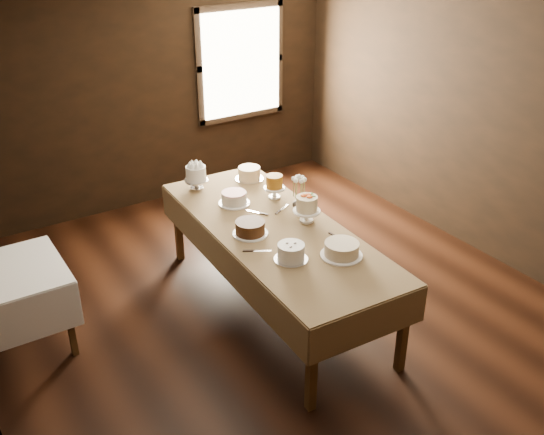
{
  "coord_description": "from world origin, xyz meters",
  "views": [
    {
      "loc": [
        -2.6,
        -3.84,
        3.43
      ],
      "look_at": [
        0.0,
        0.2,
        0.95
      ],
      "focal_mm": 40.6,
      "sensor_mm": 36.0,
      "label": 1
    }
  ],
  "objects_px": {
    "cake_flowers": "(307,210)",
    "flower_vase": "(299,203)",
    "cake_server_d": "(284,207)",
    "cake_server_c": "(252,211)",
    "cake_swirl": "(291,253)",
    "cake_server_b": "(342,240)",
    "cake_meringue": "(196,179)",
    "cake_caramel": "(274,188)",
    "cake_chocolate": "(250,228)",
    "cake_cream": "(342,250)",
    "cake_server_e": "(263,251)",
    "display_table": "(275,234)",
    "cake_lattice": "(234,199)",
    "cake_speckled": "(249,174)",
    "side_table": "(8,281)"
  },
  "relations": [
    {
      "from": "cake_chocolate",
      "to": "cake_server_c",
      "type": "xyz_separation_m",
      "value": [
        0.24,
        0.36,
        -0.05
      ]
    },
    {
      "from": "cake_speckled",
      "to": "cake_chocolate",
      "type": "height_order",
      "value": "cake_speckled"
    },
    {
      "from": "cake_caramel",
      "to": "cake_swirl",
      "type": "bearing_deg",
      "value": -116.41
    },
    {
      "from": "cake_server_c",
      "to": "side_table",
      "type": "bearing_deg",
      "value": 51.99
    },
    {
      "from": "cake_speckled",
      "to": "cake_lattice",
      "type": "height_order",
      "value": "cake_speckled"
    },
    {
      "from": "display_table",
      "to": "cake_flowers",
      "type": "relative_size",
      "value": 10.84
    },
    {
      "from": "cake_server_d",
      "to": "cake_server_c",
      "type": "bearing_deg",
      "value": 135.24
    },
    {
      "from": "cake_lattice",
      "to": "cake_server_c",
      "type": "xyz_separation_m",
      "value": [
        0.06,
        -0.24,
        -0.05
      ]
    },
    {
      "from": "cake_swirl",
      "to": "cake_server_e",
      "type": "bearing_deg",
      "value": 116.42
    },
    {
      "from": "display_table",
      "to": "cake_flowers",
      "type": "height_order",
      "value": "cake_flowers"
    },
    {
      "from": "cake_lattice",
      "to": "cake_server_e",
      "type": "relative_size",
      "value": 1.26
    },
    {
      "from": "cake_speckled",
      "to": "cake_server_c",
      "type": "xyz_separation_m",
      "value": [
        -0.36,
        -0.66,
        -0.06
      ]
    },
    {
      "from": "cake_caramel",
      "to": "cake_server_e",
      "type": "relative_size",
      "value": 1.03
    },
    {
      "from": "side_table",
      "to": "cake_server_c",
      "type": "distance_m",
      "value": 2.18
    },
    {
      "from": "side_table",
      "to": "cake_swirl",
      "type": "relative_size",
      "value": 3.2
    },
    {
      "from": "cake_caramel",
      "to": "cake_server_b",
      "type": "xyz_separation_m",
      "value": [
        0.02,
        -1.03,
        -0.1
      ]
    },
    {
      "from": "display_table",
      "to": "cake_speckled",
      "type": "xyz_separation_m",
      "value": [
        0.35,
        1.04,
        0.13
      ]
    },
    {
      "from": "display_table",
      "to": "cake_speckled",
      "type": "relative_size",
      "value": 8.61
    },
    {
      "from": "cake_server_d",
      "to": "flower_vase",
      "type": "bearing_deg",
      "value": -69.18
    },
    {
      "from": "cake_chocolate",
      "to": "cake_server_d",
      "type": "xyz_separation_m",
      "value": [
        0.54,
        0.27,
        -0.05
      ]
    },
    {
      "from": "display_table",
      "to": "cake_lattice",
      "type": "xyz_separation_m",
      "value": [
        -0.07,
        0.62,
        0.12
      ]
    },
    {
      "from": "cake_flowers",
      "to": "flower_vase",
      "type": "bearing_deg",
      "value": 71.03
    },
    {
      "from": "side_table",
      "to": "cake_server_d",
      "type": "relative_size",
      "value": 3.72
    },
    {
      "from": "display_table",
      "to": "cake_server_c",
      "type": "distance_m",
      "value": 0.39
    },
    {
      "from": "cake_meringue",
      "to": "cake_server_c",
      "type": "height_order",
      "value": "cake_meringue"
    },
    {
      "from": "cake_meringue",
      "to": "cake_cream",
      "type": "bearing_deg",
      "value": -77.39
    },
    {
      "from": "cake_server_b",
      "to": "side_table",
      "type": "bearing_deg",
      "value": -120.11
    },
    {
      "from": "display_table",
      "to": "cake_lattice",
      "type": "height_order",
      "value": "cake_lattice"
    },
    {
      "from": "side_table",
      "to": "cake_caramel",
      "type": "height_order",
      "value": "cake_caramel"
    },
    {
      "from": "display_table",
      "to": "cake_server_e",
      "type": "distance_m",
      "value": 0.43
    },
    {
      "from": "cake_lattice",
      "to": "cake_server_c",
      "type": "distance_m",
      "value": 0.25
    },
    {
      "from": "cake_server_c",
      "to": "cake_cream",
      "type": "bearing_deg",
      "value": 160.78
    },
    {
      "from": "cake_meringue",
      "to": "cake_caramel",
      "type": "distance_m",
      "value": 0.81
    },
    {
      "from": "cake_meringue",
      "to": "cake_server_b",
      "type": "relative_size",
      "value": 1.18
    },
    {
      "from": "display_table",
      "to": "side_table",
      "type": "xyz_separation_m",
      "value": [
        -2.16,
        0.7,
        -0.12
      ]
    },
    {
      "from": "cake_swirl",
      "to": "cake_server_b",
      "type": "bearing_deg",
      "value": 2.68
    },
    {
      "from": "cake_chocolate",
      "to": "cake_server_e",
      "type": "distance_m",
      "value": 0.32
    },
    {
      "from": "cake_server_d",
      "to": "cake_server_b",
      "type": "bearing_deg",
      "value": -112.79
    },
    {
      "from": "cake_server_d",
      "to": "display_table",
      "type": "bearing_deg",
      "value": -162.56
    },
    {
      "from": "cake_meringue",
      "to": "cake_swirl",
      "type": "bearing_deg",
      "value": -89.2
    },
    {
      "from": "cake_meringue",
      "to": "cake_chocolate",
      "type": "distance_m",
      "value": 1.1
    },
    {
      "from": "cake_cream",
      "to": "cake_chocolate",
      "type": "bearing_deg",
      "value": 121.27
    },
    {
      "from": "cake_cream",
      "to": "cake_server_c",
      "type": "relative_size",
      "value": 1.6
    },
    {
      "from": "flower_vase",
      "to": "cake_server_d",
      "type": "bearing_deg",
      "value": 138.26
    },
    {
      "from": "cake_meringue",
      "to": "cake_flowers",
      "type": "distance_m",
      "value": 1.28
    },
    {
      "from": "cake_server_b",
      "to": "display_table",
      "type": "bearing_deg",
      "value": -149.66
    },
    {
      "from": "side_table",
      "to": "cake_server_b",
      "type": "height_order",
      "value": "cake_server_b"
    },
    {
      "from": "cake_speckled",
      "to": "cake_server_b",
      "type": "distance_m",
      "value": 1.54
    },
    {
      "from": "cake_server_c",
      "to": "display_table",
      "type": "bearing_deg",
      "value": 151.65
    },
    {
      "from": "cake_speckled",
      "to": "cake_server_d",
      "type": "bearing_deg",
      "value": -94.79
    }
  ]
}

